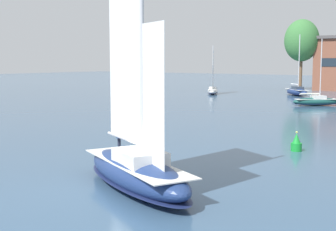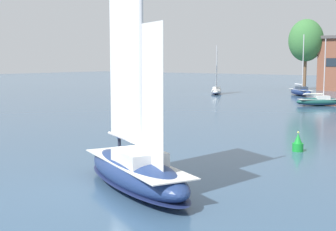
{
  "view_description": "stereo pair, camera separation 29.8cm",
  "coord_description": "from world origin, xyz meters",
  "px_view_note": "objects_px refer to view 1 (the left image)",
  "views": [
    {
      "loc": [
        16.43,
        -19.37,
        7.09
      ],
      "look_at": [
        0.0,
        3.0,
        3.81
      ],
      "focal_mm": 50.0,
      "sensor_mm": 36.0,
      "label": 1
    },
    {
      "loc": [
        16.67,
        -19.19,
        7.09
      ],
      "look_at": [
        0.0,
        3.0,
        3.81
      ],
      "focal_mm": 50.0,
      "sensor_mm": 36.0,
      "label": 2
    }
  ],
  "objects_px": {
    "sailboat_main": "(136,168)",
    "channel_buoy": "(296,143)",
    "sailboat_moored_mid_channel": "(316,101)",
    "sailboat_moored_near_marina": "(297,91)",
    "sailboat_moored_far_slip": "(213,90)",
    "tree_shore_center": "(302,41)"
  },
  "relations": [
    {
      "from": "sailboat_moored_far_slip",
      "to": "sailboat_moored_mid_channel",
      "type": "bearing_deg",
      "value": -24.98
    },
    {
      "from": "sailboat_moored_near_marina",
      "to": "sailboat_main",
      "type": "bearing_deg",
      "value": -75.61
    },
    {
      "from": "sailboat_moored_mid_channel",
      "to": "channel_buoy",
      "type": "xyz_separation_m",
      "value": [
        11.28,
        -37.73,
        -0.1
      ]
    },
    {
      "from": "sailboat_moored_near_marina",
      "to": "channel_buoy",
      "type": "height_order",
      "value": "sailboat_moored_near_marina"
    },
    {
      "from": "sailboat_main",
      "to": "sailboat_moored_far_slip",
      "type": "relative_size",
      "value": 1.48
    },
    {
      "from": "tree_shore_center",
      "to": "sailboat_moored_far_slip",
      "type": "relative_size",
      "value": 1.65
    },
    {
      "from": "tree_shore_center",
      "to": "sailboat_moored_mid_channel",
      "type": "height_order",
      "value": "tree_shore_center"
    },
    {
      "from": "channel_buoy",
      "to": "sailboat_main",
      "type": "bearing_deg",
      "value": -101.26
    },
    {
      "from": "sailboat_main",
      "to": "sailboat_moored_mid_channel",
      "type": "bearing_deg",
      "value": 98.66
    },
    {
      "from": "sailboat_moored_far_slip",
      "to": "channel_buoy",
      "type": "height_order",
      "value": "sailboat_moored_far_slip"
    },
    {
      "from": "sailboat_moored_mid_channel",
      "to": "tree_shore_center",
      "type": "bearing_deg",
      "value": 114.06
    },
    {
      "from": "sailboat_main",
      "to": "channel_buoy",
      "type": "relative_size",
      "value": 9.59
    },
    {
      "from": "channel_buoy",
      "to": "tree_shore_center",
      "type": "bearing_deg",
      "value": 110.39
    },
    {
      "from": "sailboat_main",
      "to": "channel_buoy",
      "type": "distance_m",
      "value": 16.08
    },
    {
      "from": "sailboat_main",
      "to": "sailboat_moored_far_slip",
      "type": "distance_m",
      "value": 74.12
    },
    {
      "from": "sailboat_moored_mid_channel",
      "to": "sailboat_moored_far_slip",
      "type": "xyz_separation_m",
      "value": [
        -26.19,
        12.2,
        0.14
      ]
    },
    {
      "from": "sailboat_main",
      "to": "channel_buoy",
      "type": "height_order",
      "value": "sailboat_main"
    },
    {
      "from": "sailboat_main",
      "to": "sailboat_moored_mid_channel",
      "type": "height_order",
      "value": "sailboat_main"
    },
    {
      "from": "channel_buoy",
      "to": "sailboat_moored_far_slip",
      "type": "bearing_deg",
      "value": 126.89
    },
    {
      "from": "tree_shore_center",
      "to": "sailboat_moored_far_slip",
      "type": "xyz_separation_m",
      "value": [
        -9.82,
        -24.48,
        -10.91
      ]
    },
    {
      "from": "sailboat_moored_near_marina",
      "to": "sailboat_moored_far_slip",
      "type": "xyz_separation_m",
      "value": [
        -15.71,
        -6.91,
        0.02
      ]
    },
    {
      "from": "sailboat_main",
      "to": "sailboat_moored_mid_channel",
      "type": "xyz_separation_m",
      "value": [
        -8.14,
        53.49,
        -0.47
      ]
    }
  ]
}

